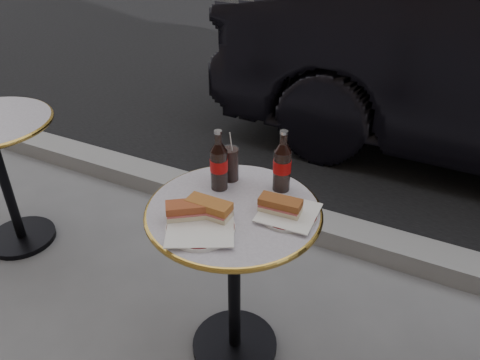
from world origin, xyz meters
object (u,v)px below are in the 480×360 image
at_px(bistro_table, 234,285).
at_px(plate_left, 201,228).
at_px(cola_glass, 230,164).
at_px(cola_bottle_left, 219,160).
at_px(cola_bottle_right, 282,161).
at_px(plate_right, 288,214).

relative_size(bistro_table, plate_left, 3.21).
bearing_deg(cola_glass, cola_bottle_left, -96.16).
bearing_deg(bistro_table, cola_bottle_left, 139.17).
bearing_deg(cola_bottle_right, cola_bottle_left, -155.35).
distance_m(cola_bottle_left, cola_glass, 0.09).
bearing_deg(cola_glass, bistro_table, -58.95).
xyz_separation_m(plate_right, cola_glass, (-0.29, 0.12, 0.06)).
bearing_deg(cola_bottle_left, cola_glass, 83.84).
height_order(cola_bottle_left, cola_bottle_right, cola_bottle_right).
height_order(cola_bottle_left, cola_glass, cola_bottle_left).
distance_m(plate_left, cola_bottle_right, 0.39).
bearing_deg(bistro_table, cola_glass, 121.05).
bearing_deg(cola_bottle_left, plate_left, -74.56).
height_order(bistro_table, cola_glass, cola_glass).
height_order(bistro_table, cola_bottle_right, cola_bottle_right).
height_order(plate_right, cola_bottle_left, cola_bottle_left).
relative_size(cola_bottle_left, cola_bottle_right, 0.98).
bearing_deg(plate_left, plate_right, 42.20).
relative_size(cola_bottle_right, cola_glass, 1.80).
relative_size(plate_left, plate_right, 1.14).
bearing_deg(plate_right, cola_glass, 157.43).
bearing_deg(cola_bottle_right, plate_left, -111.83).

